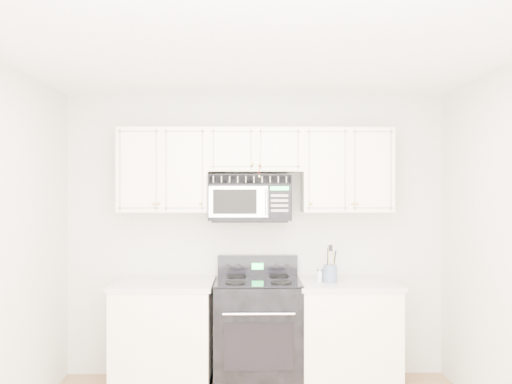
{
  "coord_description": "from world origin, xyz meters",
  "views": [
    {
      "loc": [
        -0.05,
        -2.91,
        1.71
      ],
      "look_at": [
        0.0,
        1.3,
        1.7
      ],
      "focal_mm": 35.0,
      "sensor_mm": 36.0,
      "label": 1
    }
  ],
  "objects": [
    {
      "name": "shaker_salt",
      "position": [
        0.56,
        1.41,
        0.98
      ],
      "size": [
        0.05,
        0.05,
        0.11
      ],
      "color": "silver",
      "rests_on": "base_cabinet_right"
    },
    {
      "name": "shaker_pepper",
      "position": [
        0.58,
        1.46,
        0.97
      ],
      "size": [
        0.04,
        0.04,
        0.1
      ],
      "color": "silver",
      "rests_on": "base_cabinet_right"
    },
    {
      "name": "upper_cabinets",
      "position": [
        0.0,
        1.58,
        1.93
      ],
      "size": [
        2.44,
        0.37,
        0.75
      ],
      "color": "white",
      "rests_on": "ground"
    },
    {
      "name": "base_cabinet_right",
      "position": [
        0.8,
        1.44,
        0.43
      ],
      "size": [
        0.86,
        0.65,
        0.92
      ],
      "color": "white",
      "rests_on": "ground"
    },
    {
      "name": "utensil_crock",
      "position": [
        0.64,
        1.39,
        1.0
      ],
      "size": [
        0.12,
        0.12,
        0.32
      ],
      "color": "slate",
      "rests_on": "base_cabinet_right"
    },
    {
      "name": "base_cabinet_left",
      "position": [
        -0.8,
        1.44,
        0.43
      ],
      "size": [
        0.86,
        0.65,
        0.92
      ],
      "color": "white",
      "rests_on": "ground"
    },
    {
      "name": "range",
      "position": [
        0.02,
        1.44,
        0.48
      ],
      "size": [
        0.74,
        0.67,
        1.11
      ],
      "color": "black",
      "rests_on": "ground"
    },
    {
      "name": "room",
      "position": [
        0.0,
        0.0,
        1.3
      ],
      "size": [
        3.51,
        3.51,
        2.61
      ],
      "color": "#997552",
      "rests_on": "ground"
    },
    {
      "name": "microwave",
      "position": [
        -0.05,
        1.56,
        1.65
      ],
      "size": [
        0.73,
        0.42,
        0.4
      ],
      "color": "black",
      "rests_on": "ground"
    }
  ]
}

